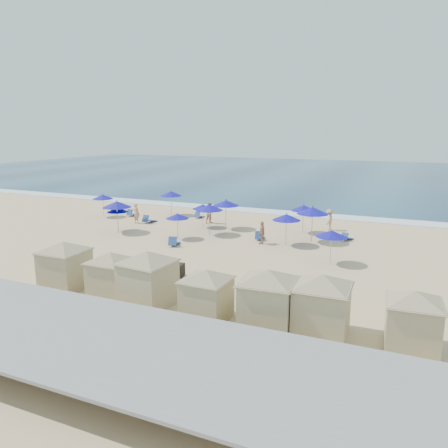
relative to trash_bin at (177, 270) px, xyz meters
The scene contains 34 objects.
ground 5.59m from the trash_bin, 102.67° to the left, with size 160.00×160.00×0.00m, color #D1B185.
ocean 60.45m from the trash_bin, 91.16° to the left, with size 160.00×80.00×0.06m, color #0E2C4D.
surf_line 20.98m from the trash_bin, 93.34° to the left, with size 160.00×2.50×0.08m, color white.
seawall 8.16m from the trash_bin, 98.62° to the right, with size 160.00×6.10×1.22m.
trash_bin is the anchor object (origin of this frame).
cabana_0 6.06m from the trash_bin, 137.60° to the right, with size 4.47×4.47×2.80m.
cabana_1 4.37m from the trash_bin, 109.51° to the right, with size 4.06×4.06×2.55m.
cabana_2 4.43m from the trash_bin, 78.66° to the right, with size 4.67×4.67×2.94m.
cabana_3 6.15m from the trash_bin, 47.86° to the right, with size 4.04×4.04×2.54m.
cabana_4 8.14m from the trash_bin, 32.34° to the right, with size 4.58×4.58×2.88m.
cabana_5 9.85m from the trash_bin, 23.86° to the right, with size 4.54×4.54×2.85m.
cabana_6 12.92m from the trash_bin, 16.93° to the right, with size 4.13×4.13×2.59m.
umbrella_0 19.53m from the trash_bin, 140.77° to the left, with size 1.96×1.96×2.23m.
umbrella_1 12.53m from the trash_bin, 142.35° to the left, with size 2.34×2.34×2.66m.
umbrella_2 18.36m from the trash_bin, 121.45° to the left, with size 2.15×2.15×2.45m.
umbrella_3 13.03m from the trash_bin, 141.60° to the left, with size 1.79×1.79×2.03m.
umbrella_4 12.85m from the trash_bin, 109.82° to the left, with size 1.81×1.81×2.06m.
umbrella_5 10.40m from the trash_bin, 105.31° to the left, with size 2.23×2.23×2.54m.
umbrella_6 8.91m from the trash_bin, 119.35° to the left, with size 1.79×1.79×2.04m.
umbrella_7 12.68m from the trash_bin, 100.71° to the left, with size 2.22×2.22×2.53m.
umbrella_8 12.23m from the trash_bin, 64.25° to the left, with size 2.39×2.39×2.72m.
umbrella_9 14.12m from the trash_bin, 73.59° to the left, with size 2.07×2.07×2.36m.
umbrella_10 10.05m from the trash_bin, 67.73° to the left, with size 2.09×2.09×2.38m.
umbrella_11 9.71m from the trash_bin, 38.29° to the left, with size 1.96×1.96×2.23m.
beach_chair_0 18.73m from the trash_bin, 133.12° to the left, with size 0.64×1.34×0.72m.
beach_chair_1 15.17m from the trash_bin, 129.42° to the left, with size 0.86×1.49×0.77m.
beach_chair_2 16.74m from the trash_bin, 112.67° to the left, with size 0.60×1.18×0.63m.
beach_chair_3 6.78m from the trash_bin, 121.73° to the left, with size 0.97×1.48×0.75m.
beach_chair_4 10.04m from the trash_bin, 81.41° to the left, with size 0.84×1.42×0.73m.
beach_chair_5 14.48m from the trash_bin, 58.50° to the left, with size 0.91×1.30×0.65m.
beachgoer_0 15.26m from the trash_bin, 133.34° to the left, with size 0.65×0.42×1.77m, color tan.
beachgoer_1 14.48m from the trash_bin, 107.99° to the left, with size 0.90×0.70×1.85m, color tan.
beachgoer_2 9.08m from the trash_bin, 76.87° to the left, with size 0.98×0.41×1.67m, color tan.
beachgoer_3 16.33m from the trash_bin, 69.51° to the left, with size 1.14×0.66×1.76m, color tan.
Camera 1 is at (13.17, -25.97, 8.19)m, focal length 35.00 mm.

